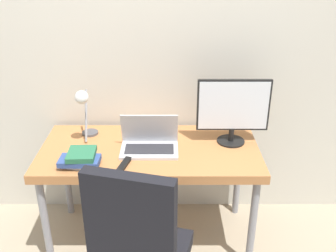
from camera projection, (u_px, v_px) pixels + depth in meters
wall_back at (152, 53)px, 2.80m from camera, size 8.00×0.05×2.60m
desk at (151, 156)px, 2.68m from camera, size 1.47×0.71×0.76m
laptop at (152, 143)px, 2.61m from camera, size 0.38×0.24×0.24m
monitor at (235, 109)px, 2.62m from camera, size 0.49×0.19×0.45m
desk_lamp at (86, 107)px, 2.63m from camera, size 0.12×0.25×0.39m
office_chair at (140, 248)px, 2.02m from camera, size 0.58×0.58×1.11m
book_stack at (82, 159)px, 2.43m from camera, size 0.25×0.19×0.09m
tv_remote at (125, 165)px, 2.43m from camera, size 0.09×0.18×0.02m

